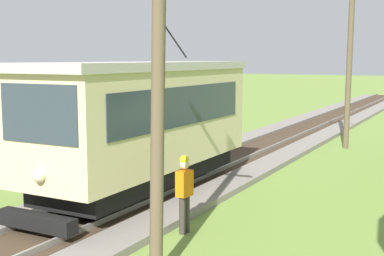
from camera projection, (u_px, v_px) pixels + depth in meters
The scene contains 5 objects.
red_tram at pixel (144, 121), 14.56m from camera, with size 2.60×8.54×4.79m.
utility_pole_near_tram at pixel (158, 58), 9.04m from camera, with size 1.40×0.53×7.66m.
utility_pole_mid at pixel (349, 61), 22.78m from camera, with size 1.40×0.48×7.44m.
gravel_pile at pixel (95, 141), 21.42m from camera, with size 3.07×3.07×1.13m, color #9E998E.
second_worker at pixel (184, 191), 11.78m from camera, with size 0.28×0.40×1.78m.
Camera 1 is at (7.98, 3.04, 3.91)m, focal length 49.38 mm.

